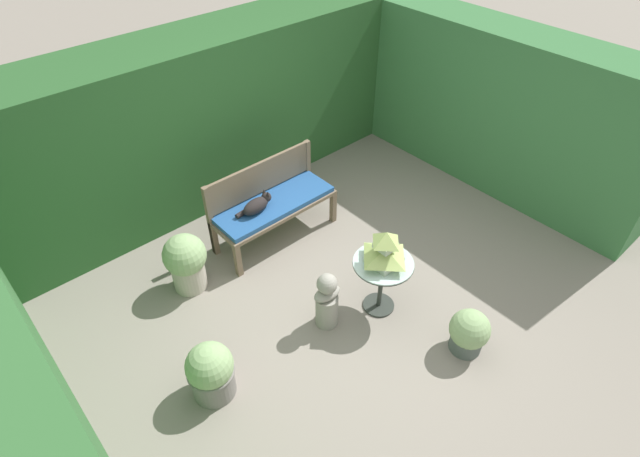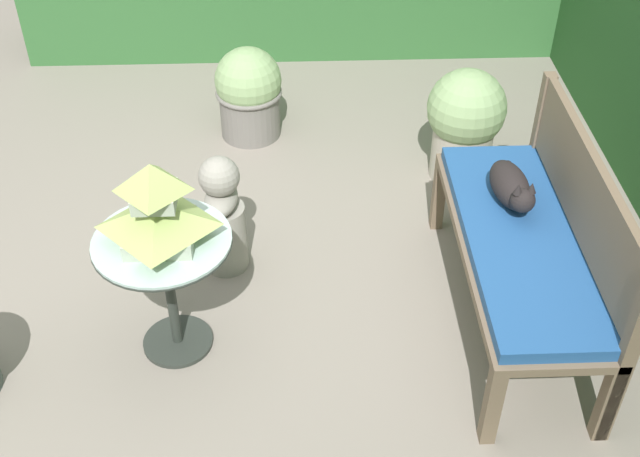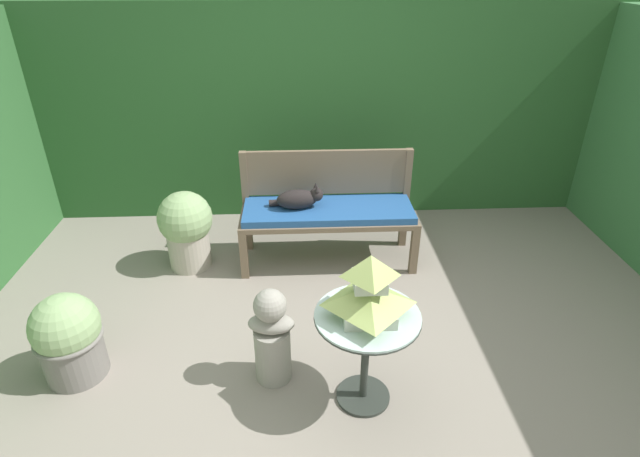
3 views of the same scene
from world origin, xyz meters
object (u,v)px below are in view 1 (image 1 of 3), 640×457
(garden_bench, at_px, (275,207))
(potted_plant_bench_left, at_px, (211,371))
(cat, at_px, (257,205))
(patio_table, at_px, (382,273))
(potted_plant_hedge_corner, at_px, (186,261))
(garden_bust, at_px, (327,301))
(pagoda_birdhouse, at_px, (385,250))
(potted_plant_table_far, at_px, (469,332))

(garden_bench, xyz_separation_m, potted_plant_bench_left, (-1.60, -1.21, -0.14))
(cat, height_order, patio_table, cat)
(potted_plant_hedge_corner, bearing_deg, potted_plant_bench_left, -111.72)
(garden_bust, height_order, potted_plant_bench_left, garden_bust)
(cat, distance_m, potted_plant_hedge_corner, 0.93)
(cat, xyz_separation_m, pagoda_birdhouse, (0.34, -1.49, 0.19))
(patio_table, distance_m, garden_bust, 0.58)
(potted_plant_bench_left, bearing_deg, potted_plant_hedge_corner, 68.28)
(pagoda_birdhouse, relative_size, garden_bust, 0.58)
(garden_bench, distance_m, potted_plant_bench_left, 2.02)
(patio_table, distance_m, potted_plant_hedge_corner, 1.93)
(patio_table, relative_size, potted_plant_bench_left, 1.08)
(potted_plant_hedge_corner, distance_m, potted_plant_table_far, 2.76)
(garden_bench, bearing_deg, pagoda_birdhouse, -85.73)
(patio_table, bearing_deg, garden_bust, 159.75)
(cat, relative_size, potted_plant_table_far, 0.97)
(pagoda_birdhouse, bearing_deg, patio_table, 0.00)
(garden_bench, bearing_deg, patio_table, -85.73)
(garden_bust, distance_m, potted_plant_hedge_corner, 1.47)
(garden_bust, bearing_deg, potted_plant_hedge_corner, 124.83)
(potted_plant_bench_left, distance_m, potted_plant_hedge_corner, 1.28)
(cat, xyz_separation_m, potted_plant_table_far, (0.57, -2.35, -0.35))
(pagoda_birdhouse, bearing_deg, potted_plant_hedge_corner, 130.20)
(garden_bench, bearing_deg, garden_bust, -107.44)
(garden_bench, distance_m, pagoda_birdhouse, 1.53)
(potted_plant_bench_left, distance_m, potted_plant_table_far, 2.25)
(cat, bearing_deg, patio_table, -83.34)
(potted_plant_table_far, bearing_deg, potted_plant_hedge_corner, 122.18)
(garden_bench, distance_m, potted_plant_table_far, 2.39)
(patio_table, bearing_deg, cat, 102.94)
(patio_table, bearing_deg, potted_plant_table_far, -75.34)
(garden_bust, bearing_deg, cat, 87.56)
(garden_bench, height_order, potted_plant_table_far, garden_bench)
(garden_bench, xyz_separation_m, potted_plant_table_far, (0.34, -2.35, -0.20))
(cat, height_order, garden_bust, cat)
(garden_bench, height_order, potted_plant_bench_left, potted_plant_bench_left)
(pagoda_birdhouse, xyz_separation_m, garden_bust, (-0.52, 0.19, -0.45))
(potted_plant_hedge_corner, height_order, potted_plant_table_far, potted_plant_hedge_corner)
(pagoda_birdhouse, bearing_deg, garden_bust, 159.75)
(potted_plant_table_far, bearing_deg, cat, 103.57)
(potted_plant_hedge_corner, bearing_deg, garden_bench, 1.14)
(cat, bearing_deg, potted_plant_bench_left, -144.86)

